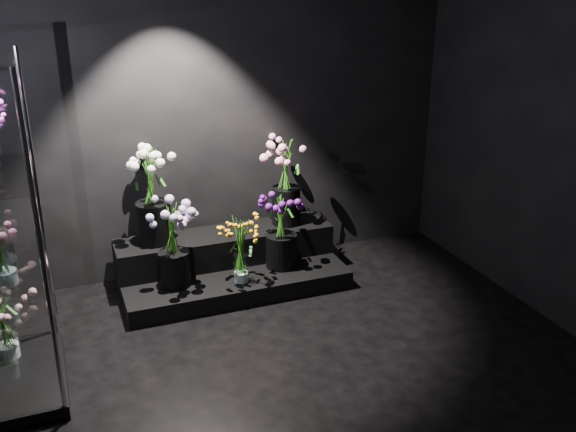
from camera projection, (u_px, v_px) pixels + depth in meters
floor at (314, 393)px, 3.99m from camera, size 4.00×4.00×0.00m
wall_back at (219, 107)px, 5.21m from camera, size 4.00×0.00×4.00m
display_riser at (229, 263)px, 5.33m from camera, size 1.81×0.80×0.40m
bouquet_orange_bells at (241, 249)px, 4.96m from camera, size 0.32×0.32×0.54m
bouquet_lilac at (173, 239)px, 4.87m from camera, size 0.46×0.46×0.67m
bouquet_purple at (281, 228)px, 5.19m from camera, size 0.33×0.33×0.62m
bouquet_cream_roses at (151, 190)px, 5.00m from camera, size 0.52×0.52×0.77m
bouquet_pink_roses at (286, 177)px, 5.38m from camera, size 0.43×0.43×0.73m
bouquet_case_pink at (0, 250)px, 3.55m from camera, size 0.36×0.36×0.41m
bouquet_case_base_pink at (3, 324)px, 4.09m from camera, size 0.34×0.34×0.47m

